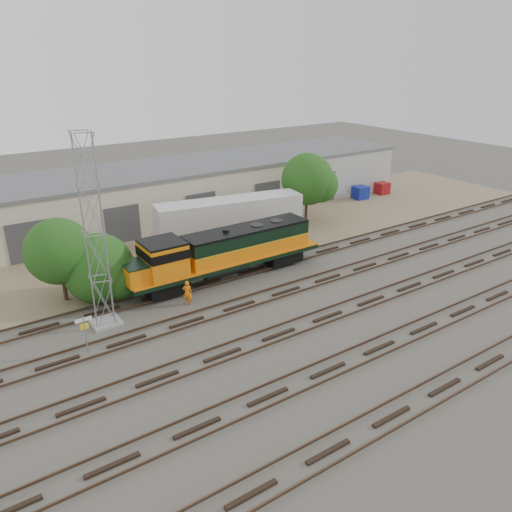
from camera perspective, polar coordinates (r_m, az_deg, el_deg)
ground at (r=35.22m, az=4.94°, el=-5.04°), size 140.00×140.00×0.00m
dirt_strip at (r=46.78m, az=-6.63°, el=1.99°), size 80.00×16.00×0.02m
tracks at (r=33.20m, az=8.20°, el=-6.85°), size 80.00×20.40×0.28m
warehouse at (r=52.91m, az=-10.80°, el=7.14°), size 58.40×10.40×5.30m
locomotive at (r=37.47m, az=-3.77°, el=0.45°), size 15.88×2.79×3.82m
signal_tower at (r=31.28m, az=-17.95°, el=2.07°), size 1.78×1.78×12.07m
sign_post at (r=30.14m, az=-19.00°, el=-7.80°), size 0.95×0.07×2.32m
worker at (r=34.50m, az=-7.85°, el=-4.16°), size 0.76×0.69×1.74m
semi_trailer at (r=44.86m, az=-2.61°, el=4.69°), size 13.55×4.94×4.09m
dumpster_blue at (r=60.59m, az=11.84°, el=7.11°), size 1.71×1.62×1.50m
dumpster_red at (r=63.38m, az=14.20°, el=7.52°), size 1.56×1.46×1.40m
tree_west at (r=36.04m, az=-21.17°, el=0.33°), size 4.78×4.55×5.96m
tree_mid at (r=36.27m, az=-17.07°, el=-1.56°), size 5.20×4.95×4.95m
tree_east at (r=50.43m, az=6.26°, el=8.56°), size 5.44×5.18×7.00m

